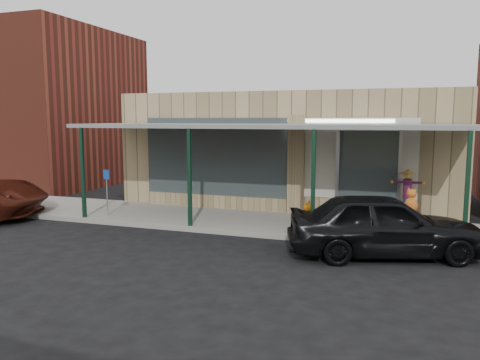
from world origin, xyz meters
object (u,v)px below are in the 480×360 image
(barrel_pumpkin, at_px, (309,217))
(parked_sedan, at_px, (384,225))
(barrel_scarecrow, at_px, (407,204))
(handicap_sign, at_px, (107,186))

(barrel_pumpkin, relative_size, parked_sedan, 0.17)
(barrel_scarecrow, xyz_separation_m, barrel_pumpkin, (-2.69, -1.52, -0.29))
(barrel_scarecrow, distance_m, parked_sedan, 3.49)
(barrel_scarecrow, bearing_deg, barrel_pumpkin, -140.44)
(barrel_scarecrow, relative_size, handicap_sign, 1.10)
(parked_sedan, bearing_deg, handicap_sign, 63.83)
(handicap_sign, height_order, parked_sedan, handicap_sign)
(barrel_pumpkin, bearing_deg, parked_sedan, -41.98)
(barrel_scarecrow, relative_size, barrel_pumpkin, 2.00)
(barrel_scarecrow, xyz_separation_m, handicap_sign, (-9.19, -2.11, 0.41))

